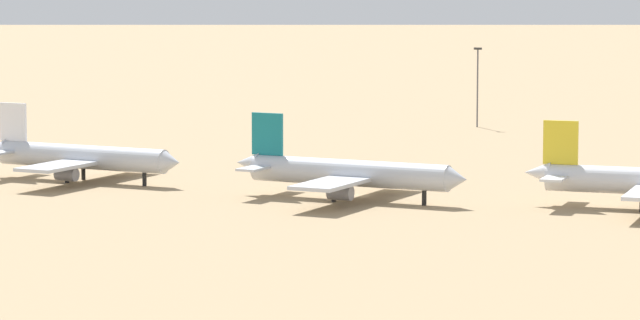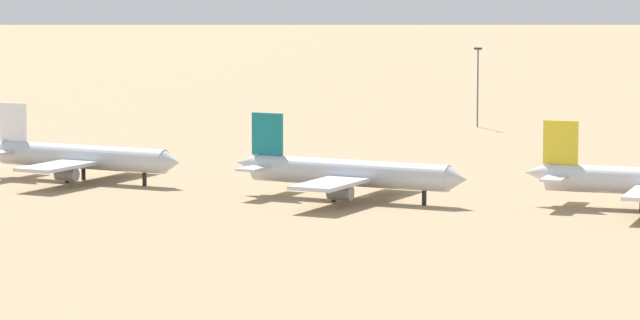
% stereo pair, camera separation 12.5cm
% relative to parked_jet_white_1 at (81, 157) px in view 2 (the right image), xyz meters
% --- Properties ---
extents(ground, '(4000.00, 4000.00, 0.00)m').
position_rel_parked_jet_white_1_xyz_m(ground, '(51.12, 3.39, -4.34)').
color(ground, '#9E8460').
extents(parked_jet_white_1, '(40.07, 33.65, 13.25)m').
position_rel_parked_jet_white_1_xyz_m(parked_jet_white_1, '(0.00, 0.00, 0.00)').
color(parked_jet_white_1, silver).
rests_on(parked_jet_white_1, ground).
extents(parked_jet_teal_2, '(41.00, 34.38, 13.56)m').
position_rel_parked_jet_white_1_xyz_m(parked_jet_teal_2, '(51.78, -2.63, 0.10)').
color(parked_jet_teal_2, silver).
rests_on(parked_jet_teal_2, ground).
extents(light_pole_mid, '(1.80, 0.50, 18.21)m').
position_rel_parked_jet_white_1_xyz_m(light_pole_mid, '(29.87, 122.47, 6.01)').
color(light_pole_mid, '#59595E').
rests_on(light_pole_mid, ground).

